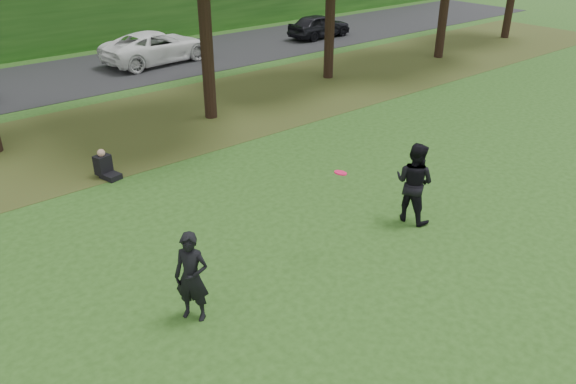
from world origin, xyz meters
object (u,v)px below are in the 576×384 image
at_px(player_right, 414,182).
at_px(frisbee, 341,173).
at_px(player_left, 192,277).
at_px(seated_person, 105,167).

bearing_deg(player_right, frisbee, 78.13).
distance_m(player_left, player_right, 6.04).
relative_size(player_right, seated_person, 2.43).
distance_m(player_left, frisbee, 3.75).
bearing_deg(seated_person, player_left, -114.70).
xyz_separation_m(player_right, seated_person, (-4.79, 7.11, -0.70)).
xyz_separation_m(player_right, frisbee, (-2.44, 0.07, 0.96)).
bearing_deg(player_right, player_left, 77.98).
bearing_deg(player_left, player_right, 52.23).
distance_m(player_right, seated_person, 8.60).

